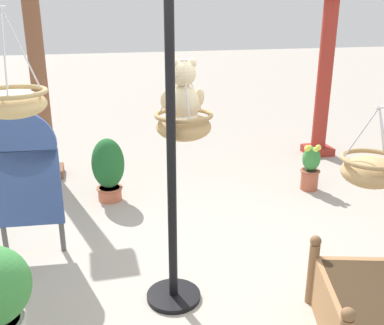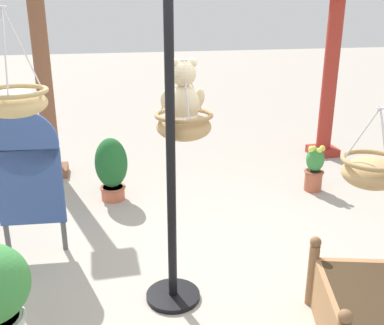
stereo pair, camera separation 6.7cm
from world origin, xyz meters
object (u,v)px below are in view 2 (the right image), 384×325
object	(u,v)px
hanging_basket_with_teddy	(184,125)
display_sign_board	(28,171)
wooden_planter_box	(373,316)
potted_plant_flowering_red	(314,168)
teddy_bear	(183,96)
greenhouse_pillar_left	(44,80)
hanging_basket_right_low	(371,171)
hanging_basket_left_high	(14,101)
potted_plant_bushy_green	(111,168)
greenhouse_pillar_far_back	(330,79)
display_pole_central	(172,207)

from	to	relation	value
hanging_basket_with_teddy	display_sign_board	distance (m)	1.62
hanging_basket_with_teddy	wooden_planter_box	world-z (taller)	hanging_basket_with_teddy
hanging_basket_with_teddy	potted_plant_flowering_red	distance (m)	2.80
teddy_bear	display_sign_board	bearing A→B (deg)	150.48
greenhouse_pillar_left	wooden_planter_box	bearing A→B (deg)	-58.63
hanging_basket_right_low	greenhouse_pillar_left	size ratio (longest dim) A/B	0.22
hanging_basket_with_teddy	display_sign_board	world-z (taller)	hanging_basket_with_teddy
hanging_basket_left_high	wooden_planter_box	size ratio (longest dim) A/B	0.70
hanging_basket_with_teddy	potted_plant_bushy_green	distance (m)	2.17
greenhouse_pillar_far_back	wooden_planter_box	bearing A→B (deg)	-113.59
hanging_basket_right_low	greenhouse_pillar_far_back	world-z (taller)	greenhouse_pillar_far_back
display_pole_central	potted_plant_flowering_red	bearing A→B (deg)	40.37
teddy_bear	display_sign_board	size ratio (longest dim) A/B	0.36
teddy_bear	greenhouse_pillar_left	size ratio (longest dim) A/B	0.18
display_sign_board	potted_plant_flowering_red	bearing A→B (deg)	13.94
greenhouse_pillar_left	potted_plant_bushy_green	distance (m)	1.59
display_pole_central	display_sign_board	distance (m)	1.55
wooden_planter_box	greenhouse_pillar_left	bearing A→B (deg)	121.37
teddy_bear	greenhouse_pillar_far_back	size ratio (longest dim) A/B	0.20
display_pole_central	display_sign_board	size ratio (longest dim) A/B	1.84
hanging_basket_with_teddy	hanging_basket_left_high	bearing A→B (deg)	175.32
greenhouse_pillar_far_back	potted_plant_bushy_green	world-z (taller)	greenhouse_pillar_far_back
teddy_bear	greenhouse_pillar_far_back	xyz separation A→B (m)	(2.86, 2.90, -0.40)
display_pole_central	potted_plant_bushy_green	bearing A→B (deg)	100.03
display_pole_central	potted_plant_bushy_green	size ratio (longest dim) A/B	3.29
display_pole_central	greenhouse_pillar_left	world-z (taller)	greenhouse_pillar_left
display_pole_central	greenhouse_pillar_far_back	bearing A→B (deg)	46.51
wooden_planter_box	potted_plant_bushy_green	xyz separation A→B (m)	(-1.64, 2.93, 0.18)
display_sign_board	hanging_basket_left_high	bearing A→B (deg)	-83.32
hanging_basket_with_teddy	wooden_planter_box	bearing A→B (deg)	-43.71
hanging_basket_left_high	display_sign_board	world-z (taller)	hanging_basket_left_high
potted_plant_bushy_green	teddy_bear	bearing A→B (deg)	-74.11
hanging_basket_with_teddy	teddy_bear	size ratio (longest dim) A/B	1.23
display_pole_central	hanging_basket_left_high	size ratio (longest dim) A/B	3.33
wooden_planter_box	display_sign_board	world-z (taller)	display_sign_board
hanging_basket_with_teddy	hanging_basket_right_low	world-z (taller)	hanging_basket_with_teddy
display_pole_central	display_sign_board	world-z (taller)	display_pole_central
display_sign_board	teddy_bear	bearing A→B (deg)	-29.52
hanging_basket_right_low	display_pole_central	bearing A→B (deg)	167.69
teddy_bear	potted_plant_bushy_green	distance (m)	2.26
teddy_bear	hanging_basket_right_low	distance (m)	1.52
greenhouse_pillar_left	wooden_planter_box	world-z (taller)	greenhouse_pillar_left
hanging_basket_with_teddy	potted_plant_bushy_green	world-z (taller)	hanging_basket_with_teddy
potted_plant_flowering_red	display_sign_board	xyz separation A→B (m)	(-3.33, -0.83, 0.53)
greenhouse_pillar_left	hanging_basket_right_low	bearing A→B (deg)	-53.08
potted_plant_bushy_green	potted_plant_flowering_red	bearing A→B (deg)	-6.01
hanging_basket_right_low	potted_plant_bushy_green	xyz separation A→B (m)	(-1.83, 2.43, -0.70)
teddy_bear	greenhouse_pillar_left	bearing A→B (deg)	114.35
hanging_basket_left_high	greenhouse_pillar_left	distance (m)	2.81
teddy_bear	greenhouse_pillar_left	distance (m)	3.17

